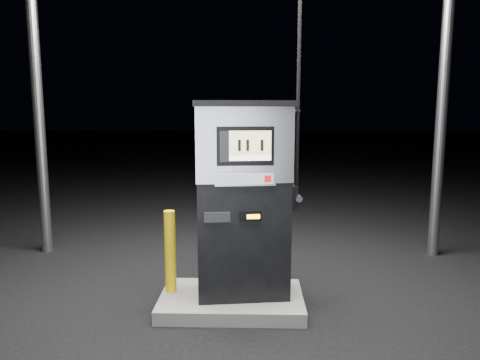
{
  "coord_description": "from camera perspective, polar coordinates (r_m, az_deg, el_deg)",
  "views": [
    {
      "loc": [
        0.24,
        -5.01,
        2.25
      ],
      "look_at": [
        0.1,
        0.0,
        1.46
      ],
      "focal_mm": 35.0,
      "sensor_mm": 36.0,
      "label": 1
    }
  ],
  "objects": [
    {
      "name": "bollard_left",
      "position": [
        5.42,
        -8.51,
        -8.63
      ],
      "size": [
        0.16,
        0.16,
        0.95
      ],
      "primitive_type": "cylinder",
      "rotation": [
        0.0,
        0.0,
        0.28
      ],
      "color": "yellow",
      "rests_on": "pump_island"
    },
    {
      "name": "bollard_right",
      "position": [
        5.38,
        4.94,
        -9.28
      ],
      "size": [
        0.12,
        0.12,
        0.84
      ],
      "primitive_type": "cylinder",
      "rotation": [
        0.0,
        0.0,
        0.09
      ],
      "color": "yellow",
      "rests_on": "pump_island"
    },
    {
      "name": "pump_island",
      "position": [
        5.46,
        -1.03,
        -14.52
      ],
      "size": [
        1.6,
        1.0,
        0.15
      ],
      "primitive_type": "cube",
      "color": "slate",
      "rests_on": "ground"
    },
    {
      "name": "ground",
      "position": [
        5.5,
        -1.03,
        -15.24
      ],
      "size": [
        80.0,
        80.0,
        0.0
      ],
      "primitive_type": "plane",
      "color": "black",
      "rests_on": "ground"
    },
    {
      "name": "fuel_dispenser",
      "position": [
        5.15,
        0.34,
        -2.15
      ],
      "size": [
        1.23,
        0.77,
        4.49
      ],
      "rotation": [
        0.0,
        0.0,
        0.13
      ],
      "color": "black",
      "rests_on": "pump_island"
    }
  ]
}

